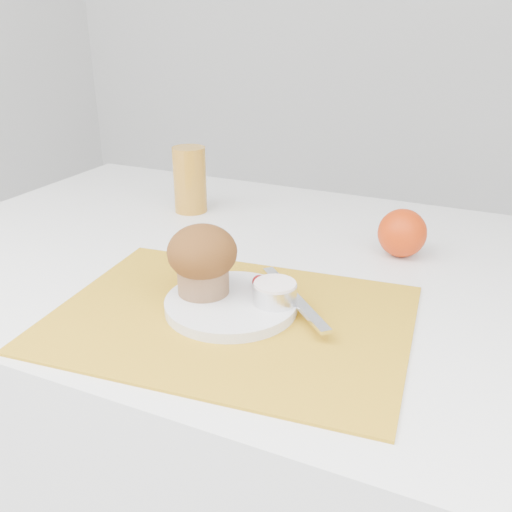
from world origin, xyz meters
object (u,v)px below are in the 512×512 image
at_px(table, 250,436).
at_px(muffin, 202,258).
at_px(plate, 231,304).
at_px(orange, 402,233).
at_px(juice_glass, 190,180).

distance_m(table, muffin, 0.48).
height_order(plate, orange, orange).
bearing_deg(orange, juice_glass, 173.28).
relative_size(plate, orange, 2.25).
bearing_deg(plate, orange, 59.70).
height_order(table, muffin, muffin).
distance_m(table, plate, 0.43).
height_order(plate, juice_glass, juice_glass).
bearing_deg(plate, table, 108.01).
bearing_deg(orange, muffin, -126.88).
xyz_separation_m(plate, orange, (0.17, 0.29, 0.03)).
relative_size(orange, muffin, 0.82).
height_order(table, juice_glass, juice_glass).
bearing_deg(juice_glass, plate, -52.12).
xyz_separation_m(orange, muffin, (-0.21, -0.28, 0.03)).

